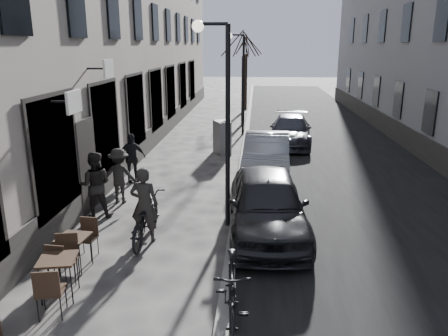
# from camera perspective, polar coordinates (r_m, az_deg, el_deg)

# --- Properties ---
(road) EXTENTS (7.30, 60.00, 0.00)m
(road) POSITION_cam_1_polar(r_m,az_deg,el_deg) (21.27, 12.71, 3.12)
(road) COLOR black
(road) RESTS_ON ground
(kerb) EXTENTS (0.25, 60.00, 0.12)m
(kerb) POSITION_cam_1_polar(r_m,az_deg,el_deg) (21.02, 2.82, 3.51)
(kerb) COLOR gray
(kerb) RESTS_ON ground
(streetlamp_near) EXTENTS (0.90, 0.28, 5.09)m
(streetlamp_near) POSITION_cam_1_polar(r_m,az_deg,el_deg) (10.66, -0.43, 8.40)
(streetlamp_near) COLOR black
(streetlamp_near) RESTS_ON ground
(streetlamp_far) EXTENTS (0.90, 0.28, 5.09)m
(streetlamp_far) POSITION_cam_1_polar(r_m,az_deg,el_deg) (22.59, 2.10, 12.32)
(streetlamp_far) COLOR black
(streetlamp_far) RESTS_ON ground
(tree_near) EXTENTS (2.40, 2.40, 5.70)m
(tree_near) POSITION_cam_1_polar(r_m,az_deg,el_deg) (25.55, 2.58, 16.09)
(tree_near) COLOR black
(tree_near) RESTS_ON ground
(tree_far) EXTENTS (2.40, 2.40, 5.70)m
(tree_far) POSITION_cam_1_polar(r_m,az_deg,el_deg) (31.55, 2.93, 16.03)
(tree_far) COLOR black
(tree_far) RESTS_ON ground
(bistro_set_b) EXTENTS (0.76, 1.64, 0.94)m
(bistro_set_b) POSITION_cam_1_polar(r_m,az_deg,el_deg) (8.79, -20.77, -12.76)
(bistro_set_b) COLOR black
(bistro_set_b) RESTS_ON ground
(bistro_set_c) EXTENTS (0.65, 1.50, 0.87)m
(bistro_set_c) POSITION_cam_1_polar(r_m,az_deg,el_deg) (9.72, -18.96, -9.98)
(bistro_set_c) COLOR black
(bistro_set_c) RESTS_ON ground
(utility_cabinet) EXTENTS (0.86, 1.07, 1.42)m
(utility_cabinet) POSITION_cam_1_polar(r_m,az_deg,el_deg) (18.69, -0.26, 4.00)
(utility_cabinet) COLOR slate
(utility_cabinet) RESTS_ON ground
(bicycle) EXTENTS (0.77, 2.14, 1.12)m
(bicycle) POSITION_cam_1_polar(r_m,az_deg,el_deg) (10.59, -10.28, -6.51)
(bicycle) COLOR black
(bicycle) RESTS_ON ground
(cyclist_rider) EXTENTS (0.67, 0.45, 1.83)m
(cyclist_rider) POSITION_cam_1_polar(r_m,az_deg,el_deg) (10.46, -10.37, -4.72)
(cyclist_rider) COLOR #2A2724
(cyclist_rider) RESTS_ON ground
(pedestrian_near) EXTENTS (0.97, 0.81, 1.81)m
(pedestrian_near) POSITION_cam_1_polar(r_m,az_deg,el_deg) (12.25, -16.48, -2.09)
(pedestrian_near) COLOR black
(pedestrian_near) RESTS_ON ground
(pedestrian_mid) EXTENTS (1.08, 0.64, 1.65)m
(pedestrian_mid) POSITION_cam_1_polar(r_m,az_deg,el_deg) (13.18, -13.49, -1.00)
(pedestrian_mid) COLOR black
(pedestrian_mid) RESTS_ON ground
(pedestrian_far) EXTENTS (1.05, 0.85, 1.67)m
(pedestrian_far) POSITION_cam_1_polar(r_m,az_deg,el_deg) (15.12, -12.01, 1.30)
(pedestrian_far) COLOR black
(pedestrian_far) RESTS_ON ground
(car_near) EXTENTS (2.09, 4.71, 1.57)m
(car_near) POSITION_cam_1_polar(r_m,az_deg,el_deg) (10.79, 5.65, -4.60)
(car_near) COLOR black
(car_near) RESTS_ON ground
(car_mid) EXTENTS (1.77, 4.56, 1.48)m
(car_mid) POSITION_cam_1_polar(r_m,az_deg,el_deg) (15.64, 5.58, 1.70)
(car_mid) COLOR gray
(car_mid) RESTS_ON ground
(car_far) EXTENTS (2.26, 4.77, 1.34)m
(car_far) POSITION_cam_1_polar(r_m,az_deg,el_deg) (20.66, 8.67, 4.86)
(car_far) COLOR #393A44
(car_far) RESTS_ON ground
(moped) EXTENTS (0.72, 2.06, 1.22)m
(moped) POSITION_cam_1_polar(r_m,az_deg,el_deg) (7.43, 1.02, -16.12)
(moped) COLOR black
(moped) RESTS_ON ground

